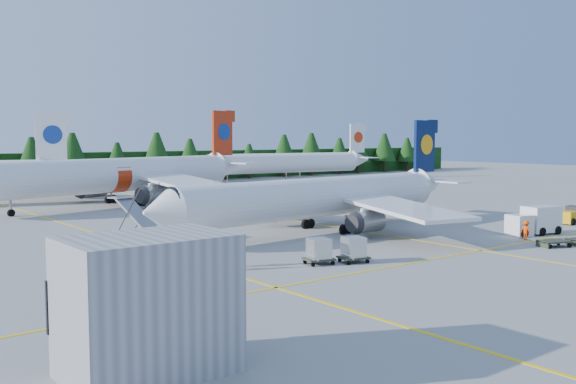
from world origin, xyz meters
TOP-DOWN VIEW (x-y plane):
  - ground at (0.00, 0.00)m, footprint 320.00×320.00m
  - taxi_stripe_a at (-14.00, 20.00)m, footprint 0.25×120.00m
  - taxi_stripe_b at (6.00, 20.00)m, footprint 0.25×120.00m
  - taxi_stripe_cross at (0.00, -6.00)m, footprint 80.00×0.25m
  - treeline_hedge at (0.00, 82.00)m, footprint 220.00×4.00m
  - terminal_building at (-26.00, -14.00)m, footprint 6.00×4.00m
  - airliner_navy at (1.55, 9.06)m, footprint 36.56×29.99m
  - airliner_red at (-3.58, 42.76)m, footprint 43.24×35.13m
  - airliner_far_right at (42.74, 67.41)m, footprint 40.22×8.26m
  - airstairs at (-13.00, 11.64)m, footprint 4.85×6.58m
  - service_truck at (16.77, -3.99)m, footprint 5.53×2.88m
  - baggage_tug at (26.65, -2.32)m, footprint 3.10×1.67m
  - uld_pair at (-6.28, -2.78)m, footprint 4.60×3.00m
  - crew_a at (-13.24, -0.25)m, footprint 0.80×0.73m
  - crew_b at (-12.42, 0.55)m, footprint 1.16×1.03m
  - crew_c at (13.59, -5.21)m, footprint 0.48×0.69m

SIDE VIEW (x-z plane):
  - ground at x=0.00m, z-range 0.00..0.00m
  - taxi_stripe_a at x=-14.00m, z-range 0.00..0.01m
  - taxi_stripe_b at x=6.00m, z-range 0.00..0.01m
  - taxi_stripe_cross at x=0.00m, z-range 0.00..0.01m
  - baggage_tug at x=26.65m, z-range -0.02..1.64m
  - crew_c at x=13.59m, z-range 0.00..1.64m
  - airstairs at x=-13.00m, z-range -1.11..2.81m
  - crew_a at x=-13.24m, z-range 0.00..1.83m
  - crew_b at x=-12.42m, z-range 0.00..2.00m
  - uld_pair at x=-6.28m, z-range 0.26..1.78m
  - service_truck at x=16.77m, z-range -0.01..2.53m
  - terminal_building at x=-26.00m, z-range 0.00..5.20m
  - treeline_hedge at x=0.00m, z-range 0.00..6.00m
  - airliner_navy at x=1.55m, z-range -2.12..8.51m
  - airliner_far_right at x=42.74m, z-range -2.18..9.53m
  - airliner_red at x=-3.58m, z-range -2.56..10.27m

